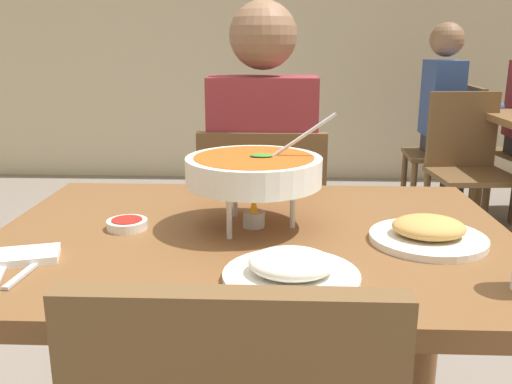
# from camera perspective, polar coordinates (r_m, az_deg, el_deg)

# --- Properties ---
(cafe_rear_partition) EXTENTS (10.00, 0.10, 3.00)m
(cafe_rear_partition) POSITION_cam_1_polar(r_m,az_deg,el_deg) (4.90, 1.85, 19.01)
(cafe_rear_partition) COLOR beige
(cafe_rear_partition) RESTS_ON ground_plane
(dining_table_main) EXTENTS (1.13, 0.83, 0.77)m
(dining_table_main) POSITION_cam_1_polar(r_m,az_deg,el_deg) (1.25, -0.29, -9.68)
(dining_table_main) COLOR brown
(dining_table_main) RESTS_ON ground_plane
(chair_diner_main) EXTENTS (0.44, 0.44, 0.90)m
(chair_diner_main) POSITION_cam_1_polar(r_m,az_deg,el_deg) (1.95, 0.67, -4.68)
(chair_diner_main) COLOR brown
(chair_diner_main) RESTS_ON ground_plane
(diner_main) EXTENTS (0.40, 0.45, 1.31)m
(diner_main) POSITION_cam_1_polar(r_m,az_deg,el_deg) (1.92, 0.73, 2.31)
(diner_main) COLOR #2D2D38
(diner_main) RESTS_ON ground_plane
(curry_bowl) EXTENTS (0.33, 0.30, 0.26)m
(curry_bowl) POSITION_cam_1_polar(r_m,az_deg,el_deg) (1.20, -0.38, 2.20)
(curry_bowl) COLOR silver
(curry_bowl) RESTS_ON dining_table_main
(rice_plate) EXTENTS (0.24, 0.24, 0.06)m
(rice_plate) POSITION_cam_1_polar(r_m,az_deg,el_deg) (0.96, 3.70, -8.12)
(rice_plate) COLOR white
(rice_plate) RESTS_ON dining_table_main
(appetizer_plate) EXTENTS (0.24, 0.24, 0.06)m
(appetizer_plate) POSITION_cam_1_polar(r_m,az_deg,el_deg) (1.19, 17.51, -4.09)
(appetizer_plate) COLOR white
(appetizer_plate) RESTS_ON dining_table_main
(sauce_dish) EXTENTS (0.09, 0.09, 0.02)m
(sauce_dish) POSITION_cam_1_polar(r_m,az_deg,el_deg) (1.25, -13.29, -3.25)
(sauce_dish) COLOR white
(sauce_dish) RESTS_ON dining_table_main
(napkin_folded) EXTENTS (0.14, 0.11, 0.02)m
(napkin_folded) POSITION_cam_1_polar(r_m,az_deg,el_deg) (1.14, -22.86, -6.17)
(napkin_folded) COLOR white
(napkin_folded) RESTS_ON dining_table_main
(fork_utensil) EXTENTS (0.06, 0.17, 0.01)m
(fork_utensil) POSITION_cam_1_polar(r_m,az_deg,el_deg) (1.11, -24.86, -7.22)
(fork_utensil) COLOR silver
(fork_utensil) RESTS_ON dining_table_main
(spoon_utensil) EXTENTS (0.02, 0.17, 0.01)m
(spoon_utensil) POSITION_cam_1_polar(r_m,az_deg,el_deg) (1.08, -22.49, -7.40)
(spoon_utensil) COLOR silver
(spoon_utensil) RESTS_ON dining_table_main
(chair_bg_middle) EXTENTS (0.47, 0.47, 0.90)m
(chair_bg_middle) POSITION_cam_1_polar(r_m,az_deg,el_deg) (3.97, 19.92, 4.66)
(chair_bg_middle) COLOR brown
(chair_bg_middle) RESTS_ON ground_plane
(chair_bg_corner) EXTENTS (0.47, 0.47, 0.90)m
(chair_bg_corner) POSITION_cam_1_polar(r_m,az_deg,el_deg) (3.47, 21.11, 3.15)
(chair_bg_corner) COLOR brown
(chair_bg_corner) RESTS_ON ground_plane
(patron_bg_middle) EXTENTS (0.45, 0.40, 1.31)m
(patron_bg_middle) POSITION_cam_1_polar(r_m,az_deg,el_deg) (3.93, 19.25, 8.11)
(patron_bg_middle) COLOR #2D2D38
(patron_bg_middle) RESTS_ON ground_plane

